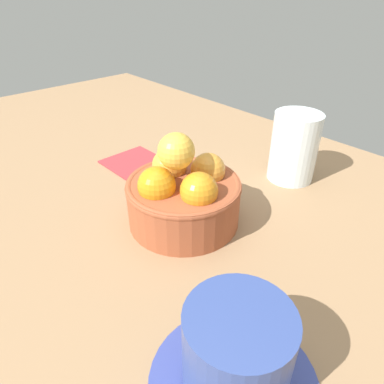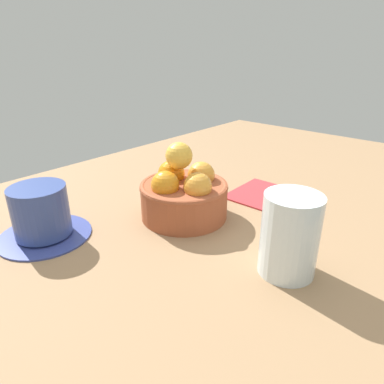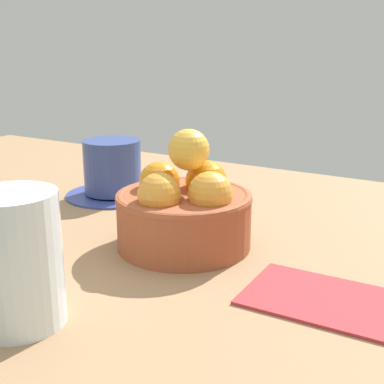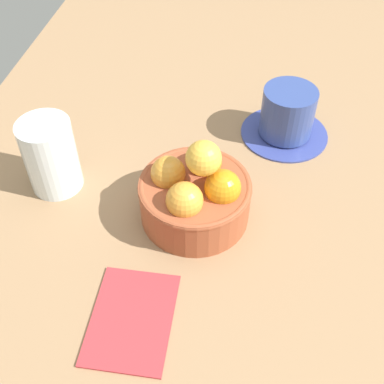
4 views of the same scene
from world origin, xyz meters
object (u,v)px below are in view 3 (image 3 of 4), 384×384
at_px(coffee_cup, 113,171).
at_px(folded_napkin, 320,297).
at_px(terracotta_bowl, 184,208).
at_px(water_glass, 15,260).

relative_size(coffee_cup, folded_napkin, 1.08).
xyz_separation_m(coffee_cup, folded_napkin, (0.37, -0.16, -0.03)).
bearing_deg(coffee_cup, folded_napkin, -23.98).
relative_size(terracotta_bowl, coffee_cup, 1.07).
distance_m(coffee_cup, folded_napkin, 0.40).
distance_m(water_glass, folded_napkin, 0.26).
bearing_deg(water_glass, terracotta_bowl, 82.45).
bearing_deg(water_glass, coffee_cup, 117.42).
height_order(terracotta_bowl, coffee_cup, terracotta_bowl).
bearing_deg(water_glass, folded_napkin, 39.32).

